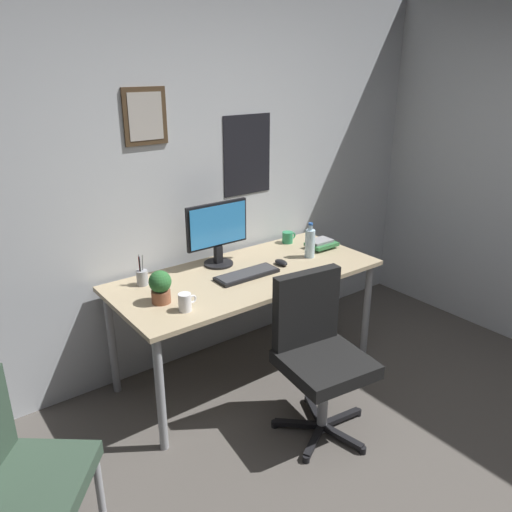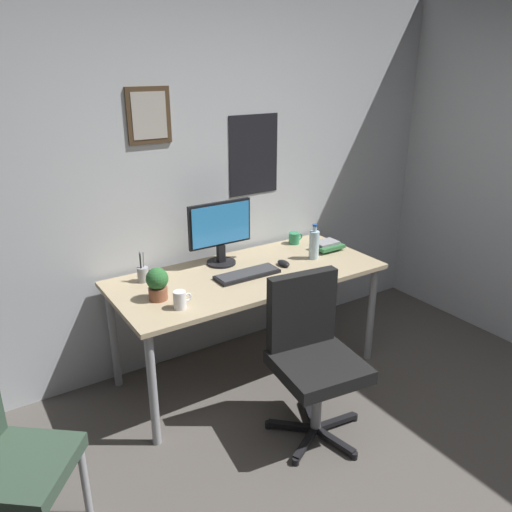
# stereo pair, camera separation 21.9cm
# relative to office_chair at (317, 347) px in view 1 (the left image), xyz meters

# --- Properties ---
(wall_back) EXTENTS (4.40, 0.10, 2.60)m
(wall_back) POSITION_rel_office_chair_xyz_m (-0.18, 1.17, 0.77)
(wall_back) COLOR silver
(wall_back) RESTS_ON ground_plane
(desk) EXTENTS (1.78, 0.79, 0.75)m
(desk) POSITION_rel_office_chair_xyz_m (0.01, 0.69, 0.16)
(desk) COLOR tan
(desk) RESTS_ON ground_plane
(office_chair) EXTENTS (0.57, 0.57, 0.95)m
(office_chair) POSITION_rel_office_chair_xyz_m (0.00, 0.00, 0.00)
(office_chair) COLOR black
(office_chair) RESTS_ON ground_plane
(side_chair) EXTENTS (0.59, 0.59, 0.88)m
(side_chair) POSITION_rel_office_chair_xyz_m (-1.60, 0.08, -0.03)
(side_chair) COLOR #334738
(side_chair) RESTS_ON ground_plane
(monitor) EXTENTS (0.46, 0.20, 0.43)m
(monitor) POSITION_rel_office_chair_xyz_m (-0.06, 0.93, 0.47)
(monitor) COLOR black
(monitor) RESTS_ON desk
(keyboard) EXTENTS (0.43, 0.15, 0.03)m
(keyboard) POSITION_rel_office_chair_xyz_m (-0.03, 0.65, 0.24)
(keyboard) COLOR black
(keyboard) RESTS_ON desk
(computer_mouse) EXTENTS (0.06, 0.11, 0.04)m
(computer_mouse) POSITION_rel_office_chair_xyz_m (0.27, 0.66, 0.24)
(computer_mouse) COLOR black
(computer_mouse) RESTS_ON desk
(water_bottle) EXTENTS (0.07, 0.07, 0.25)m
(water_bottle) POSITION_rel_office_chair_xyz_m (0.53, 0.66, 0.33)
(water_bottle) COLOR silver
(water_bottle) RESTS_ON desk
(coffee_mug_near) EXTENTS (0.11, 0.07, 0.10)m
(coffee_mug_near) POSITION_rel_office_chair_xyz_m (-0.58, 0.46, 0.28)
(coffee_mug_near) COLOR white
(coffee_mug_near) RESTS_ON desk
(coffee_mug_far) EXTENTS (0.12, 0.08, 0.09)m
(coffee_mug_far) POSITION_rel_office_chair_xyz_m (0.61, 0.98, 0.27)
(coffee_mug_far) COLOR #2D8C59
(coffee_mug_far) RESTS_ON desk
(potted_plant) EXTENTS (0.13, 0.13, 0.19)m
(potted_plant) POSITION_rel_office_chair_xyz_m (-0.64, 0.64, 0.33)
(potted_plant) COLOR brown
(potted_plant) RESTS_ON desk
(pen_cup) EXTENTS (0.07, 0.07, 0.20)m
(pen_cup) POSITION_rel_office_chair_xyz_m (-0.62, 0.93, 0.28)
(pen_cup) COLOR #9EA0A5
(pen_cup) RESTS_ON desk
(book_stack_left) EXTENTS (0.21, 0.18, 0.06)m
(book_stack_left) POSITION_rel_office_chair_xyz_m (0.73, 0.75, 0.26)
(book_stack_left) COLOR #26727A
(book_stack_left) RESTS_ON desk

